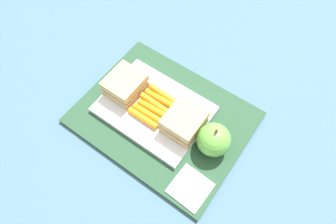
{
  "coord_description": "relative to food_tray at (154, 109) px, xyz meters",
  "views": [
    {
      "loc": [
        0.19,
        -0.25,
        0.58
      ],
      "look_at": [
        0.01,
        0.0,
        0.04
      ],
      "focal_mm": 32.03,
      "sensor_mm": 36.0,
      "label": 1
    }
  ],
  "objects": [
    {
      "name": "sandwich_half_left",
      "position": [
        -0.08,
        0.0,
        0.03
      ],
      "size": [
        0.07,
        0.08,
        0.04
      ],
      "color": "tan",
      "rests_on": "food_tray"
    },
    {
      "name": "paper_napkin",
      "position": [
        0.16,
        -0.1,
        -0.0
      ],
      "size": [
        0.07,
        0.07,
        0.0
      ],
      "primitive_type": "cube",
      "rotation": [
        0.0,
        0.0,
        -0.04
      ],
      "color": "white",
      "rests_on": "lunchbag_mat"
    },
    {
      "name": "lunchbag_mat",
      "position": [
        0.03,
        0.0,
        -0.01
      ],
      "size": [
        0.36,
        0.28,
        0.01
      ],
      "primitive_type": "cube",
      "color": "#284C33",
      "rests_on": "ground_plane"
    },
    {
      "name": "food_tray",
      "position": [
        0.0,
        0.0,
        0.0
      ],
      "size": [
        0.23,
        0.17,
        0.01
      ],
      "primitive_type": "cube",
      "color": "white",
      "rests_on": "lunchbag_mat"
    },
    {
      "name": "ground_plane",
      "position": [
        0.03,
        0.0,
        -0.02
      ],
      "size": [
        2.4,
        2.4,
        0.0
      ],
      "primitive_type": "plane",
      "color": "#42667A"
    },
    {
      "name": "apple",
      "position": [
        0.15,
        0.0,
        0.03
      ],
      "size": [
        0.07,
        0.07,
        0.08
      ],
      "color": "#66B742",
      "rests_on": "lunchbag_mat"
    },
    {
      "name": "sandwich_half_right",
      "position": [
        0.08,
        0.0,
        0.03
      ],
      "size": [
        0.07,
        0.08,
        0.04
      ],
      "color": "tan",
      "rests_on": "food_tray"
    },
    {
      "name": "carrot_sticks_bundle",
      "position": [
        -0.0,
        -0.0,
        0.01
      ],
      "size": [
        0.08,
        0.09,
        0.02
      ],
      "color": "orange",
      "rests_on": "food_tray"
    }
  ]
}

